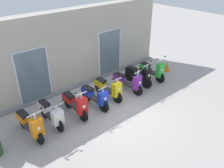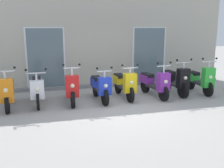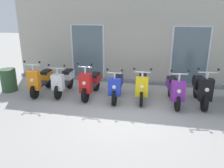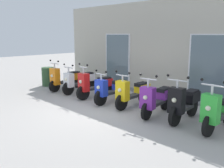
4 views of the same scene
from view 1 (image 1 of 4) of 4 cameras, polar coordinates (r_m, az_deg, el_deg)
name	(u,v)px [view 1 (image 1 of 4)]	position (r m, az deg, el deg)	size (l,w,h in m)	color
ground_plane	(119,112)	(9.33, 1.62, -6.87)	(40.00, 40.00, 0.00)	#A8A39E
storefront_facade	(73,51)	(10.70, -9.45, 7.89)	(10.27, 0.50, 3.50)	#B2AD9E
scooter_orange	(30,124)	(8.41, -19.30, -9.23)	(0.59, 1.63, 1.29)	black
scooter_white	(51,113)	(8.73, -14.70, -6.86)	(0.60, 1.60, 1.19)	black
scooter_red	(75,104)	(9.08, -8.93, -4.78)	(0.52, 1.65, 1.29)	black
scooter_blue	(95,96)	(9.48, -4.21, -3.01)	(0.51, 1.59, 1.17)	black
scooter_yellow	(108,88)	(10.00, -0.90, -0.93)	(0.57, 1.66, 1.21)	black
scooter_purple	(128,82)	(10.51, 3.86, 0.60)	(0.60, 1.64, 1.25)	black
scooter_black	(139,75)	(11.10, 6.53, 2.17)	(0.61, 1.58, 1.30)	black
scooter_green	(152,70)	(11.74, 9.80, 3.44)	(0.58, 1.62, 1.32)	black
traffic_cone	(167,67)	(12.83, 13.15, 4.16)	(0.32, 0.32, 0.52)	orange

